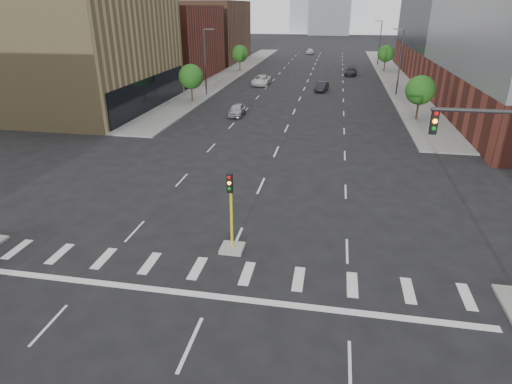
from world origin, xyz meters
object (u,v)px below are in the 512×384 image
(car_mid_right, at_px, (322,87))
(car_far_left, at_px, (261,80))
(car_deep_right, at_px, (351,72))
(car_distant, at_px, (310,51))
(median_traffic_signal, at_px, (232,234))
(car_near_left, at_px, (237,110))

(car_mid_right, xyz_separation_m, car_far_left, (-9.97, 3.93, 0.07))
(car_deep_right, height_order, car_distant, car_distant)
(car_mid_right, relative_size, car_far_left, 0.76)
(median_traffic_signal, bearing_deg, car_near_left, 102.24)
(car_mid_right, bearing_deg, car_distant, 104.61)
(car_far_left, relative_size, car_distant, 1.23)
(car_mid_right, xyz_separation_m, car_distant, (-5.33, 54.46, 0.07))
(median_traffic_signal, xyz_separation_m, car_far_left, (-7.21, 51.34, -0.21))
(car_near_left, bearing_deg, car_far_left, 91.14)
(median_traffic_signal, height_order, car_deep_right, median_traffic_signal)
(car_far_left, xyz_separation_m, car_deep_right, (14.65, 13.24, -0.04))
(car_near_left, relative_size, car_deep_right, 0.81)
(car_near_left, bearing_deg, car_deep_right, 67.39)
(car_near_left, height_order, car_deep_right, car_deep_right)
(car_near_left, height_order, car_far_left, car_far_left)
(car_mid_right, distance_m, car_deep_right, 17.80)
(median_traffic_signal, bearing_deg, car_distant, 91.45)
(car_near_left, xyz_separation_m, car_distant, (3.88, 72.13, 0.07))
(car_near_left, xyz_separation_m, car_far_left, (-0.76, 21.60, 0.07))
(car_near_left, relative_size, car_mid_right, 0.96)
(car_near_left, xyz_separation_m, car_deep_right, (13.89, 34.84, 0.03))
(median_traffic_signal, height_order, car_near_left, median_traffic_signal)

